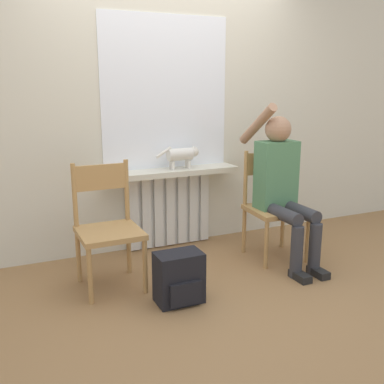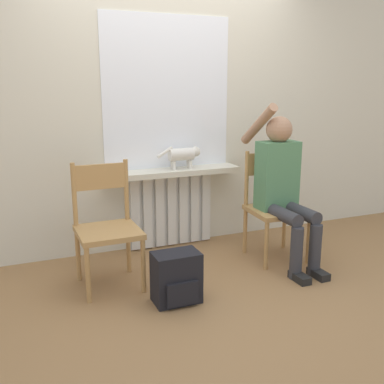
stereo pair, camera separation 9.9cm
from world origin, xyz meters
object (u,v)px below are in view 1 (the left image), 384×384
Objects in this scene: chair_right at (273,204)px; person at (282,182)px; chair_left at (108,226)px; cat at (182,154)px; backpack at (179,278)px.

person is (-0.00, -0.11, 0.23)m from chair_right.
chair_left is 1.08m from cat.
person is at bearing 18.39° from backpack.
chair_right is 2.24× the size of cat.
person reaches higher than backpack.
backpack is (0.38, -0.48, -0.30)m from chair_left.
person is 0.94m from cat.
person is 3.25× the size of cat.
backpack is at bearing -114.35° from cat.
chair_left is 2.56× the size of backpack.
chair_right is (1.49, -0.00, 0.00)m from chair_left.
person reaches higher than chair_left.
backpack is at bearing -152.70° from chair_right.
chair_right is at bearing -0.67° from chair_left.
chair_left is 1.49m from chair_right.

